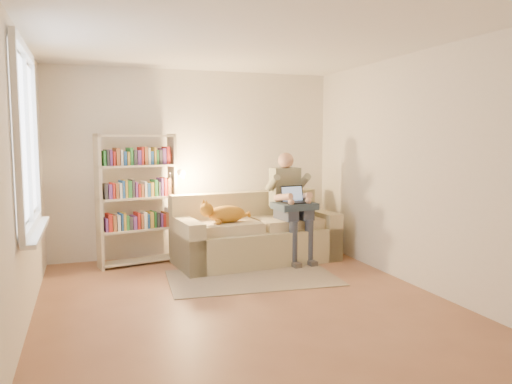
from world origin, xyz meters
name	(u,v)px	position (x,y,z in m)	size (l,w,h in m)	color
floor	(243,301)	(0.00, 0.00, 0.00)	(4.50, 4.50, 0.00)	brown
ceiling	(242,40)	(0.00, 0.00, 2.60)	(4.00, 4.50, 0.02)	white
wall_left	(22,180)	(-2.00, 0.00, 1.30)	(0.02, 4.50, 2.60)	silver
wall_right	(412,170)	(2.00, 0.00, 1.30)	(0.02, 4.50, 2.60)	silver
wall_back	(195,164)	(0.00, 2.25, 1.30)	(4.00, 0.02, 2.60)	silver
wall_front	(361,201)	(0.00, -2.25, 1.30)	(4.00, 0.02, 2.60)	silver
window	(31,169)	(-1.95, 0.20, 1.38)	(0.12, 1.52, 1.69)	white
sofa	(255,237)	(0.66, 1.57, 0.33)	(2.22, 1.15, 0.91)	tan
person	(290,199)	(1.12, 1.45, 0.83)	(0.44, 0.66, 1.46)	gray
cat	(222,214)	(0.15, 1.39, 0.70)	(0.74, 0.31, 0.27)	orange
blanket	(294,206)	(1.12, 1.32, 0.76)	(0.52, 0.42, 0.09)	#283847
laptop	(293,198)	(1.12, 1.33, 0.86)	(0.35, 0.29, 0.29)	black
bookshelf	(137,193)	(-0.85, 1.90, 0.95)	(1.17, 0.47, 1.72)	beige
rug	(253,278)	(0.36, 0.76, 0.01)	(1.97, 1.16, 0.01)	gray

